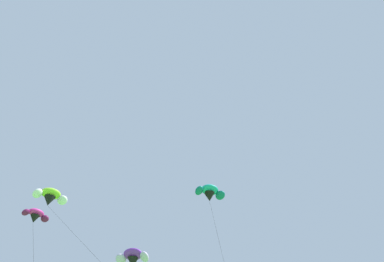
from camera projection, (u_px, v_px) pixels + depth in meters
name	position (u px, v px, depth m)	size (l,w,h in m)	color
parafoil_kite_high_purple	(133.00, 258.00, 34.18)	(9.57, 17.27, 12.67)	purple
parafoil_kite_mid_teal	(210.00, 193.00, 32.20)	(5.99, 11.66, 17.00)	teal
parafoil_kite_far_magenta	(35.00, 216.00, 27.58)	(2.89, 11.63, 12.78)	#D12893
parafoil_kite_low_lime_white	(50.00, 197.00, 32.75)	(10.24, 19.17, 17.04)	#93D633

